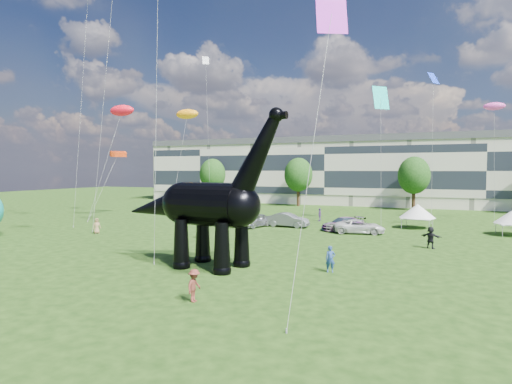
% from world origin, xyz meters
% --- Properties ---
extents(ground, '(220.00, 220.00, 0.00)m').
position_xyz_m(ground, '(0.00, 0.00, 0.00)').
color(ground, '#16330C').
rests_on(ground, ground).
extents(terrace_row, '(78.00, 11.00, 12.00)m').
position_xyz_m(terrace_row, '(-8.00, 62.00, 6.00)').
color(terrace_row, beige).
rests_on(terrace_row, ground).
extents(tree_far_left, '(5.20, 5.20, 9.44)m').
position_xyz_m(tree_far_left, '(-30.00, 53.00, 6.29)').
color(tree_far_left, '#382314').
rests_on(tree_far_left, ground).
extents(tree_mid_left, '(5.20, 5.20, 9.44)m').
position_xyz_m(tree_mid_left, '(-12.00, 53.00, 6.29)').
color(tree_mid_left, '#382314').
rests_on(tree_mid_left, ground).
extents(tree_mid_right, '(5.20, 5.20, 9.44)m').
position_xyz_m(tree_mid_right, '(8.00, 53.00, 6.29)').
color(tree_mid_right, '#382314').
rests_on(tree_mid_right, ground).
extents(dinosaur_sculpture, '(13.53, 4.06, 11.02)m').
position_xyz_m(dinosaur_sculpture, '(-2.99, 3.38, 4.16)').
color(dinosaur_sculpture, black).
rests_on(dinosaur_sculpture, ground).
extents(car_silver, '(3.03, 5.01, 1.60)m').
position_xyz_m(car_silver, '(-7.76, 23.27, 0.80)').
color(car_silver, '#B1B2B6').
rests_on(car_silver, ground).
extents(car_grey, '(4.99, 1.75, 1.64)m').
position_xyz_m(car_grey, '(-4.38, 24.97, 0.82)').
color(car_grey, slate).
rests_on(car_grey, ground).
extents(car_white, '(5.59, 3.34, 1.45)m').
position_xyz_m(car_white, '(4.27, 23.11, 0.73)').
color(car_white, silver).
rests_on(car_white, ground).
extents(car_dark, '(4.93, 5.09, 1.46)m').
position_xyz_m(car_dark, '(2.17, 24.71, 0.73)').
color(car_dark, '#595960').
rests_on(car_dark, ground).
extents(gazebo_near, '(4.41, 4.41, 2.78)m').
position_xyz_m(gazebo_near, '(9.66, 29.91, 1.96)').
color(gazebo_near, white).
rests_on(gazebo_near, ground).
extents(gazebo_left, '(4.42, 4.42, 2.89)m').
position_xyz_m(gazebo_left, '(-19.22, 29.94, 2.03)').
color(gazebo_left, white).
rests_on(gazebo_left, ground).
extents(visitors, '(42.31, 38.26, 1.90)m').
position_xyz_m(visitors, '(-0.28, 15.11, 0.87)').
color(visitors, maroon).
rests_on(visitors, ground).
extents(kites, '(65.67, 46.27, 26.91)m').
position_xyz_m(kites, '(-17.63, 25.73, 20.61)').
color(kites, red).
rests_on(kites, ground).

